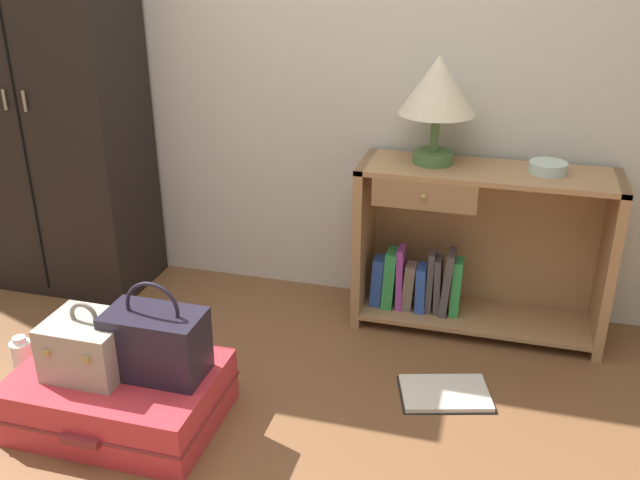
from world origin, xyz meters
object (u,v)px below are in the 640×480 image
at_px(table_lamp, 438,89).
at_px(train_case, 88,346).
at_px(bookshelf, 469,250).
at_px(bottle, 24,362).
at_px(suitcase_large, 120,395).
at_px(bowl, 548,167).
at_px(handbag, 156,342).
at_px(open_book_on_floor, 445,393).
at_px(wardrobe, 48,89).

relative_size(table_lamp, train_case, 1.63).
relative_size(bookshelf, bottle, 5.05).
bearing_deg(suitcase_large, bottle, 168.33).
bearing_deg(suitcase_large, bowl, 36.32).
bearing_deg(handbag, suitcase_large, -167.96).
height_order(bowl, handbag, bowl).
relative_size(handbag, open_book_on_floor, 0.89).
relative_size(table_lamp, open_book_on_floor, 1.12).
xyz_separation_m(bowl, open_book_on_floor, (-0.29, -0.58, -0.75)).
xyz_separation_m(wardrobe, bottle, (0.34, -0.87, -0.87)).
bearing_deg(bookshelf, table_lamp, 175.93).
bearing_deg(wardrobe, bowl, 1.79).
relative_size(bookshelf, bowl, 7.02).
bearing_deg(open_book_on_floor, handbag, -156.09).
relative_size(bookshelf, open_book_on_floor, 2.67).
bearing_deg(table_lamp, bowl, -1.17).
relative_size(wardrobe, suitcase_large, 2.70).
xyz_separation_m(bowl, train_case, (-1.50, -1.06, -0.45)).
distance_m(wardrobe, bowl, 2.25).
bearing_deg(handbag, table_lamp, 51.78).
distance_m(suitcase_large, handbag, 0.28).
xyz_separation_m(bowl, handbag, (-1.26, -1.01, -0.43)).
bearing_deg(table_lamp, handbag, -128.22).
xyz_separation_m(table_lamp, open_book_on_floor, (0.17, -0.59, -1.04)).
height_order(table_lamp, bottle, table_lamp).
distance_m(wardrobe, bookshelf, 2.05).
relative_size(wardrobe, table_lamp, 4.33).
xyz_separation_m(bookshelf, table_lamp, (-0.18, 0.01, 0.69)).
height_order(suitcase_large, open_book_on_floor, suitcase_large).
xyz_separation_m(wardrobe, bookshelf, (1.96, 0.07, -0.61)).
xyz_separation_m(bookshelf, suitcase_large, (-1.13, -1.04, -0.26)).
bearing_deg(handbag, bookshelf, 45.54).
bearing_deg(bottle, bowl, 26.39).
height_order(bookshelf, handbag, bookshelf).
xyz_separation_m(handbag, open_book_on_floor, (0.97, 0.43, -0.33)).
relative_size(bowl, train_case, 0.55).
xyz_separation_m(wardrobe, open_book_on_floor, (1.94, -0.51, -0.96)).
xyz_separation_m(train_case, bottle, (-0.40, 0.12, -0.22)).
bearing_deg(bookshelf, handbag, -134.46).
height_order(wardrobe, open_book_on_floor, wardrobe).
bearing_deg(train_case, table_lamp, 45.95).
bearing_deg(table_lamp, train_case, -134.05).
xyz_separation_m(bookshelf, train_case, (-1.22, -1.06, -0.05)).
xyz_separation_m(wardrobe, suitcase_large, (0.82, -0.97, -0.86)).
bearing_deg(open_book_on_floor, suitcase_large, -157.59).
relative_size(bookshelf, handbag, 2.98).
height_order(wardrobe, table_lamp, wardrobe).
bearing_deg(train_case, suitcase_large, 14.25).
bearing_deg(bowl, suitcase_large, -143.68).
xyz_separation_m(wardrobe, handbag, (0.97, -0.94, -0.63)).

